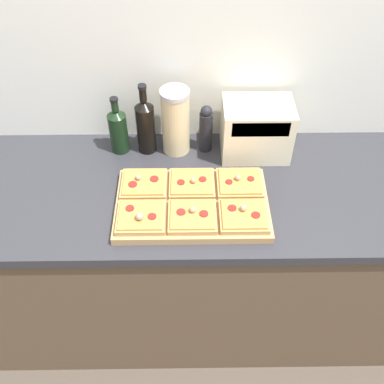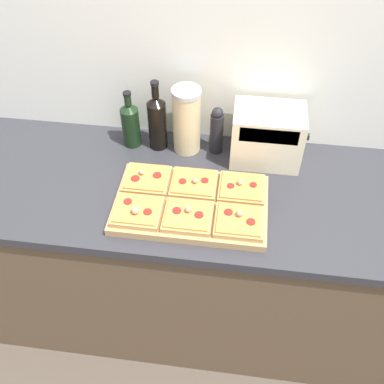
{
  "view_description": "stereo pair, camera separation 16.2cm",
  "coord_description": "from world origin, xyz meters",
  "px_view_note": "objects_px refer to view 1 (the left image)",
  "views": [
    {
      "loc": [
        -0.08,
        -0.88,
        2.13
      ],
      "look_at": [
        -0.07,
        0.25,
        0.96
      ],
      "focal_mm": 42.0,
      "sensor_mm": 36.0,
      "label": 1
    },
    {
      "loc": [
        0.08,
        -0.87,
        2.13
      ],
      "look_at": [
        -0.07,
        0.25,
        0.96
      ],
      "focal_mm": 42.0,
      "sensor_mm": 36.0,
      "label": 2
    }
  ],
  "objects_px": {
    "cutting_board": "(192,205)",
    "toaster_oven": "(256,129)",
    "grain_jar_tall": "(176,121)",
    "pepper_mill": "(206,129)",
    "wine_bottle": "(146,125)",
    "olive_oil_bottle": "(118,130)"
  },
  "relations": [
    {
      "from": "cutting_board",
      "to": "toaster_oven",
      "type": "xyz_separation_m",
      "value": [
        0.26,
        0.31,
        0.1
      ]
    },
    {
      "from": "grain_jar_tall",
      "to": "pepper_mill",
      "type": "distance_m",
      "value": 0.13
    },
    {
      "from": "wine_bottle",
      "to": "olive_oil_bottle",
      "type": "bearing_deg",
      "value": -180.0
    },
    {
      "from": "olive_oil_bottle",
      "to": "grain_jar_tall",
      "type": "bearing_deg",
      "value": 0.0
    },
    {
      "from": "toaster_oven",
      "to": "wine_bottle",
      "type": "bearing_deg",
      "value": 177.45
    },
    {
      "from": "pepper_mill",
      "to": "toaster_oven",
      "type": "height_order",
      "value": "toaster_oven"
    },
    {
      "from": "cutting_board",
      "to": "olive_oil_bottle",
      "type": "relative_size",
      "value": 2.19
    },
    {
      "from": "olive_oil_bottle",
      "to": "grain_jar_tall",
      "type": "distance_m",
      "value": 0.23
    },
    {
      "from": "olive_oil_bottle",
      "to": "pepper_mill",
      "type": "xyz_separation_m",
      "value": [
        0.35,
        0.0,
        0.0
      ]
    },
    {
      "from": "grain_jar_tall",
      "to": "pepper_mill",
      "type": "relative_size",
      "value": 1.34
    },
    {
      "from": "wine_bottle",
      "to": "toaster_oven",
      "type": "bearing_deg",
      "value": -2.55
    },
    {
      "from": "olive_oil_bottle",
      "to": "wine_bottle",
      "type": "height_order",
      "value": "wine_bottle"
    },
    {
      "from": "olive_oil_bottle",
      "to": "pepper_mill",
      "type": "height_order",
      "value": "olive_oil_bottle"
    },
    {
      "from": "wine_bottle",
      "to": "pepper_mill",
      "type": "xyz_separation_m",
      "value": [
        0.24,
        0.0,
        -0.02
      ]
    },
    {
      "from": "cutting_board",
      "to": "wine_bottle",
      "type": "bearing_deg",
      "value": 118.67
    },
    {
      "from": "olive_oil_bottle",
      "to": "pepper_mill",
      "type": "distance_m",
      "value": 0.35
    },
    {
      "from": "wine_bottle",
      "to": "cutting_board",
      "type": "bearing_deg",
      "value": -61.33
    },
    {
      "from": "cutting_board",
      "to": "olive_oil_bottle",
      "type": "distance_m",
      "value": 0.45
    },
    {
      "from": "grain_jar_tall",
      "to": "toaster_oven",
      "type": "relative_size",
      "value": 0.96
    },
    {
      "from": "grain_jar_tall",
      "to": "olive_oil_bottle",
      "type": "bearing_deg",
      "value": -180.0
    },
    {
      "from": "grain_jar_tall",
      "to": "cutting_board",
      "type": "bearing_deg",
      "value": -79.51
    },
    {
      "from": "cutting_board",
      "to": "wine_bottle",
      "type": "height_order",
      "value": "wine_bottle"
    }
  ]
}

